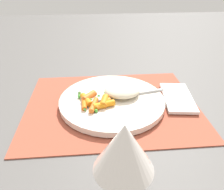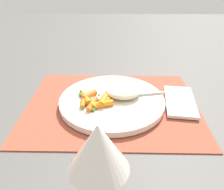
{
  "view_description": "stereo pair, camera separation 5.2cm",
  "coord_description": "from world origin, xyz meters",
  "px_view_note": "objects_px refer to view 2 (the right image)",
  "views": [
    {
      "loc": [
        0.04,
        0.49,
        0.32
      ],
      "look_at": [
        0.0,
        0.0,
        0.03
      ],
      "focal_mm": 36.01,
      "sensor_mm": 36.0,
      "label": 1
    },
    {
      "loc": [
        -0.01,
        0.49,
        0.32
      ],
      "look_at": [
        0.0,
        0.0,
        0.03
      ],
      "focal_mm": 36.01,
      "sensor_mm": 36.0,
      "label": 2
    }
  ],
  "objects_px": {
    "rice_mound": "(123,91)",
    "napkin": "(180,101)",
    "plate": "(112,101)",
    "carrot_portion": "(95,101)",
    "wine_glass": "(99,152)",
    "fork": "(121,97)"
  },
  "relations": [
    {
      "from": "rice_mound",
      "to": "napkin",
      "type": "bearing_deg",
      "value": 176.99
    },
    {
      "from": "plate",
      "to": "napkin",
      "type": "xyz_separation_m",
      "value": [
        -0.18,
        -0.01,
        -0.0
      ]
    },
    {
      "from": "plate",
      "to": "carrot_portion",
      "type": "bearing_deg",
      "value": 29.73
    },
    {
      "from": "plate",
      "to": "wine_glass",
      "type": "bearing_deg",
      "value": 87.91
    },
    {
      "from": "carrot_portion",
      "to": "wine_glass",
      "type": "height_order",
      "value": "wine_glass"
    },
    {
      "from": "wine_glass",
      "to": "napkin",
      "type": "distance_m",
      "value": 0.37
    },
    {
      "from": "fork",
      "to": "wine_glass",
      "type": "relative_size",
      "value": 1.23
    },
    {
      "from": "rice_mound",
      "to": "napkin",
      "type": "distance_m",
      "value": 0.15
    },
    {
      "from": "wine_glass",
      "to": "napkin",
      "type": "xyz_separation_m",
      "value": [
        -0.19,
        -0.3,
        -0.11
      ]
    },
    {
      "from": "carrot_portion",
      "to": "wine_glass",
      "type": "distance_m",
      "value": 0.28
    },
    {
      "from": "plate",
      "to": "wine_glass",
      "type": "height_order",
      "value": "wine_glass"
    },
    {
      "from": "carrot_portion",
      "to": "fork",
      "type": "xyz_separation_m",
      "value": [
        -0.06,
        -0.03,
        -0.0
      ]
    },
    {
      "from": "napkin",
      "to": "rice_mound",
      "type": "bearing_deg",
      "value": -3.01
    },
    {
      "from": "plate",
      "to": "napkin",
      "type": "relative_size",
      "value": 1.83
    },
    {
      "from": "fork",
      "to": "wine_glass",
      "type": "distance_m",
      "value": 0.31
    },
    {
      "from": "plate",
      "to": "fork",
      "type": "xyz_separation_m",
      "value": [
        -0.02,
        -0.0,
        0.01
      ]
    },
    {
      "from": "rice_mound",
      "to": "napkin",
      "type": "xyz_separation_m",
      "value": [
        -0.15,
        0.01,
        -0.02
      ]
    },
    {
      "from": "rice_mound",
      "to": "fork",
      "type": "relative_size",
      "value": 0.46
    },
    {
      "from": "wine_glass",
      "to": "napkin",
      "type": "relative_size",
      "value": 1.12
    },
    {
      "from": "fork",
      "to": "napkin",
      "type": "xyz_separation_m",
      "value": [
        -0.15,
        -0.0,
        -0.01
      ]
    },
    {
      "from": "rice_mound",
      "to": "fork",
      "type": "height_order",
      "value": "rice_mound"
    },
    {
      "from": "rice_mound",
      "to": "fork",
      "type": "xyz_separation_m",
      "value": [
        0.01,
        0.01,
        -0.01
      ]
    }
  ]
}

